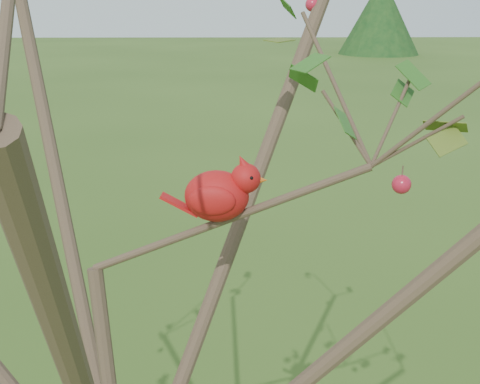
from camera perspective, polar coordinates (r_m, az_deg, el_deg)
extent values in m
sphere|color=#B71930|center=(1.77, 6.88, 17.25)|extent=(0.04, 0.04, 0.04)
sphere|color=#B71930|center=(1.28, 15.06, 0.70)|extent=(0.04, 0.04, 0.04)
ellipsoid|color=red|center=(1.29, -2.22, -0.38)|extent=(0.15, 0.12, 0.11)
sphere|color=red|center=(1.27, 0.55, 1.31)|extent=(0.07, 0.07, 0.06)
cone|color=red|center=(1.26, 0.31, 2.71)|extent=(0.05, 0.04, 0.05)
cone|color=#D85914|center=(1.27, 1.99, 1.14)|extent=(0.03, 0.03, 0.02)
ellipsoid|color=black|center=(1.27, 1.51, 1.10)|extent=(0.02, 0.04, 0.03)
cube|color=red|center=(1.31, -5.72, -1.20)|extent=(0.09, 0.04, 0.05)
ellipsoid|color=red|center=(1.33, -2.27, 0.34)|extent=(0.10, 0.04, 0.06)
ellipsoid|color=red|center=(1.25, -2.66, -0.85)|extent=(0.10, 0.04, 0.06)
cylinder|color=#463626|center=(29.55, 13.15, 15.73)|extent=(0.48, 0.48, 3.20)
cone|color=#133815|center=(29.55, 13.17, 15.98)|extent=(3.74, 3.74, 3.47)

